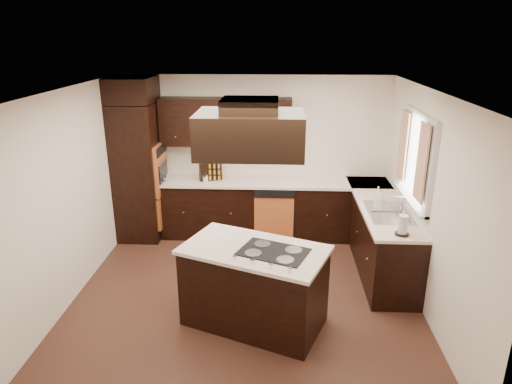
% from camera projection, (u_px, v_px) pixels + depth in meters
% --- Properties ---
extents(floor, '(4.20, 4.20, 0.02)m').
position_uv_depth(floor, '(246.00, 295.00, 5.71)').
color(floor, brown).
rests_on(floor, ground).
extents(ceiling, '(4.20, 4.20, 0.02)m').
position_uv_depth(ceiling, '(244.00, 91.00, 4.88)').
color(ceiling, white).
rests_on(ceiling, ground).
extents(wall_back, '(4.20, 0.02, 2.50)m').
position_uv_depth(wall_back, '(255.00, 155.00, 7.29)').
color(wall_back, white).
rests_on(wall_back, ground).
extents(wall_front, '(4.20, 0.02, 2.50)m').
position_uv_depth(wall_front, '(223.00, 302.00, 3.31)').
color(wall_front, white).
rests_on(wall_front, ground).
extents(wall_left, '(0.02, 4.20, 2.50)m').
position_uv_depth(wall_left, '(67.00, 198.00, 5.40)').
color(wall_left, white).
rests_on(wall_left, ground).
extents(wall_right, '(0.02, 4.20, 2.50)m').
position_uv_depth(wall_right, '(429.00, 204.00, 5.20)').
color(wall_right, white).
rests_on(wall_right, ground).
extents(oven_column, '(0.65, 0.75, 2.12)m').
position_uv_depth(oven_column, '(139.00, 172.00, 7.05)').
color(oven_column, black).
rests_on(oven_column, floor).
extents(wall_oven_face, '(0.05, 0.62, 0.78)m').
position_uv_depth(wall_oven_face, '(161.00, 168.00, 7.02)').
color(wall_oven_face, '#D16932').
rests_on(wall_oven_face, oven_column).
extents(base_cabinets_back, '(2.93, 0.60, 0.88)m').
position_uv_depth(base_cabinets_back, '(256.00, 209.00, 7.26)').
color(base_cabinets_back, black).
rests_on(base_cabinets_back, floor).
extents(base_cabinets_right, '(0.60, 2.40, 0.88)m').
position_uv_depth(base_cabinets_right, '(379.00, 235.00, 6.33)').
color(base_cabinets_right, black).
rests_on(base_cabinets_right, floor).
extents(countertop_back, '(2.93, 0.63, 0.04)m').
position_uv_depth(countertop_back, '(256.00, 182.00, 7.09)').
color(countertop_back, '#F6E0CE').
rests_on(countertop_back, base_cabinets_back).
extents(countertop_right, '(0.63, 2.40, 0.04)m').
position_uv_depth(countertop_right, '(381.00, 204.00, 6.18)').
color(countertop_right, '#F6E0CE').
rests_on(countertop_right, base_cabinets_right).
extents(upper_cabinets, '(2.00, 0.34, 0.72)m').
position_uv_depth(upper_cabinets, '(226.00, 122.00, 6.95)').
color(upper_cabinets, black).
rests_on(upper_cabinets, wall_back).
extents(dishwasher_front, '(0.60, 0.05, 0.72)m').
position_uv_depth(dishwasher_front, '(274.00, 219.00, 6.98)').
color(dishwasher_front, '#D16932').
rests_on(dishwasher_front, floor).
extents(window_frame, '(0.06, 1.32, 1.12)m').
position_uv_depth(window_frame, '(416.00, 158.00, 5.58)').
color(window_frame, silver).
rests_on(window_frame, wall_right).
extents(window_pane, '(0.00, 1.20, 1.00)m').
position_uv_depth(window_pane, '(418.00, 158.00, 5.58)').
color(window_pane, white).
rests_on(window_pane, wall_right).
extents(curtain_left, '(0.02, 0.34, 0.90)m').
position_uv_depth(curtain_left, '(422.00, 163.00, 5.17)').
color(curtain_left, beige).
rests_on(curtain_left, wall_right).
extents(curtain_right, '(0.02, 0.34, 0.90)m').
position_uv_depth(curtain_right, '(403.00, 146.00, 5.97)').
color(curtain_right, beige).
rests_on(curtain_right, wall_right).
extents(sink_rim, '(0.52, 0.84, 0.01)m').
position_uv_depth(sink_rim, '(388.00, 212.00, 5.84)').
color(sink_rim, silver).
rests_on(sink_rim, countertop_right).
extents(island, '(1.66, 1.29, 0.88)m').
position_uv_depth(island, '(254.00, 288.00, 5.03)').
color(island, black).
rests_on(island, floor).
extents(island_top, '(1.73, 1.36, 0.04)m').
position_uv_depth(island_top, '(254.00, 250.00, 4.87)').
color(island_top, '#F6E0CE').
rests_on(island_top, island).
extents(cooktop, '(0.82, 0.69, 0.01)m').
position_uv_depth(cooktop, '(273.00, 252.00, 4.78)').
color(cooktop, black).
rests_on(cooktop, island_top).
extents(range_hood, '(1.05, 0.72, 0.42)m').
position_uv_depth(range_hood, '(250.00, 134.00, 4.47)').
color(range_hood, black).
rests_on(range_hood, ceiling).
extents(hood_duct, '(0.55, 0.50, 0.13)m').
position_uv_depth(hood_duct, '(250.00, 106.00, 4.38)').
color(hood_duct, black).
rests_on(hood_duct, ceiling).
extents(blender_base, '(0.15, 0.15, 0.10)m').
position_uv_depth(blender_base, '(205.00, 177.00, 7.08)').
color(blender_base, silver).
rests_on(blender_base, countertop_back).
extents(blender_pitcher, '(0.13, 0.13, 0.26)m').
position_uv_depth(blender_pitcher, '(204.00, 166.00, 7.02)').
color(blender_pitcher, silver).
rests_on(blender_pitcher, blender_base).
extents(spice_rack, '(0.35, 0.22, 0.29)m').
position_uv_depth(spice_rack, '(211.00, 171.00, 7.07)').
color(spice_rack, black).
rests_on(spice_rack, countertop_back).
extents(mixing_bowl, '(0.30, 0.30, 0.06)m').
position_uv_depth(mixing_bowl, '(166.00, 178.00, 7.13)').
color(mixing_bowl, silver).
rests_on(mixing_bowl, countertop_back).
extents(soap_bottle, '(0.09, 0.09, 0.19)m').
position_uv_depth(soap_bottle, '(378.00, 193.00, 6.26)').
color(soap_bottle, silver).
rests_on(soap_bottle, countertop_right).
extents(paper_towel, '(0.11, 0.11, 0.24)m').
position_uv_depth(paper_towel, '(403.00, 225.00, 5.15)').
color(paper_towel, silver).
rests_on(paper_towel, countertop_right).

